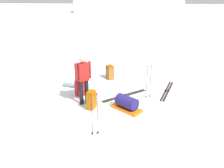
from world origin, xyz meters
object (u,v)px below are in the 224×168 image
(backpack_large_dark, at_px, (91,100))
(ski_poles_planted_far, at_px, (149,80))
(ski_pair_near, at_px, (125,96))
(ski_pair_far, at_px, (167,91))
(sleeping_mat_rolled, at_px, (70,85))
(backpack_small_spare, at_px, (110,72))
(backpack_bright, at_px, (81,87))
(skier_standing, at_px, (83,77))
(gear_sled, at_px, (127,104))
(ski_poles_planted_near, at_px, (95,112))

(backpack_large_dark, height_order, ski_poles_planted_far, ski_poles_planted_far)
(ski_pair_near, distance_m, ski_pair_far, 1.70)
(sleeping_mat_rolled, bearing_deg, backpack_small_spare, 31.28)
(ski_pair_near, height_order, backpack_small_spare, backpack_small_spare)
(ski_poles_planted_far, bearing_deg, ski_pair_far, 37.02)
(ski_pair_near, distance_m, backpack_bright, 1.63)
(skier_standing, relative_size, backpack_large_dark, 2.74)
(skier_standing, distance_m, backpack_bright, 0.95)
(backpack_small_spare, xyz_separation_m, ski_poles_planted_far, (1.45, -1.76, 0.39))
(backpack_bright, relative_size, ski_poles_planted_far, 0.51)
(backpack_large_dark, bearing_deg, sleeping_mat_rolled, 121.96)
(ski_pair_near, relative_size, backpack_bright, 2.62)
(skier_standing, height_order, gear_sled, skier_standing)
(ski_pair_far, xyz_separation_m, sleeping_mat_rolled, (-3.78, 0.23, 0.08))
(backpack_bright, xyz_separation_m, sleeping_mat_rolled, (-0.55, 0.70, -0.22))
(ski_pair_near, xyz_separation_m, backpack_large_dark, (-1.09, -0.99, 0.29))
(backpack_bright, xyz_separation_m, gear_sled, (1.67, -1.06, -0.08))
(ski_pair_far, xyz_separation_m, backpack_large_dark, (-2.72, -1.48, 0.29))
(backpack_large_dark, height_order, backpack_small_spare, backpack_large_dark)
(backpack_large_dark, distance_m, ski_poles_planted_far, 2.15)
(backpack_large_dark, xyz_separation_m, ski_poles_planted_far, (1.92, 0.88, 0.38))
(gear_sled, bearing_deg, ski_pair_near, 93.47)
(ski_poles_planted_far, bearing_deg, sleeping_mat_rolled, 164.47)
(ski_poles_planted_near, bearing_deg, gear_sled, 58.60)
(backpack_bright, xyz_separation_m, ski_poles_planted_near, (0.79, -2.49, 0.39))
(backpack_small_spare, bearing_deg, backpack_large_dark, -100.15)
(skier_standing, bearing_deg, sleeping_mat_rolled, 119.78)
(backpack_large_dark, bearing_deg, backpack_bright, 117.06)
(sleeping_mat_rolled, bearing_deg, skier_standing, -60.22)
(ski_poles_planted_far, relative_size, sleeping_mat_rolled, 2.23)
(ski_poles_planted_near, height_order, ski_poles_planted_far, ski_poles_planted_near)
(ski_poles_planted_near, bearing_deg, skier_standing, 107.19)
(backpack_large_dark, xyz_separation_m, sleeping_mat_rolled, (-1.07, 1.71, -0.21))
(backpack_bright, height_order, backpack_small_spare, backpack_bright)
(skier_standing, height_order, backpack_small_spare, skier_standing)
(ski_pair_near, distance_m, backpack_small_spare, 1.79)
(ski_pair_near, distance_m, backpack_large_dark, 1.50)
(backpack_large_dark, bearing_deg, ski_pair_far, 28.52)
(ski_pair_far, relative_size, backpack_small_spare, 3.03)
(ski_pair_far, distance_m, backpack_small_spare, 2.54)
(ski_pair_far, distance_m, sleeping_mat_rolled, 3.79)
(sleeping_mat_rolled, bearing_deg, ski_poles_planted_far, -15.53)
(backpack_small_spare, bearing_deg, gear_sled, -75.84)
(backpack_bright, distance_m, backpack_small_spare, 1.91)
(gear_sled, xyz_separation_m, sleeping_mat_rolled, (-2.22, 1.76, -0.13))
(ski_poles_planted_far, distance_m, sleeping_mat_rolled, 3.16)
(gear_sled, relative_size, sleeping_mat_rolled, 1.93)
(ski_pair_near, height_order, ski_poles_planted_far, ski_poles_planted_far)
(backpack_small_spare, bearing_deg, backpack_bright, -120.99)
(ski_poles_planted_far, bearing_deg, ski_poles_planted_near, -124.79)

